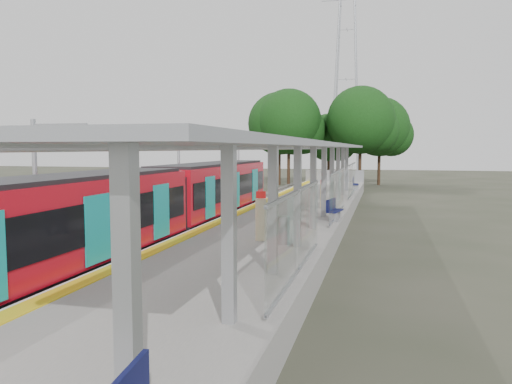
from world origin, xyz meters
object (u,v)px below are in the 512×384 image
(train, at_px, (160,203))
(litter_bin, at_px, (283,230))
(bench_mid, at_px, (333,209))
(info_pillar_near, at_px, (261,219))
(info_pillar_far, at_px, (323,196))
(bench_far, at_px, (355,183))

(train, bearing_deg, litter_bin, -21.97)
(bench_mid, bearing_deg, info_pillar_near, -99.80)
(train, height_order, info_pillar_far, train)
(litter_bin, bearing_deg, info_pillar_near, 150.42)
(litter_bin, bearing_deg, bench_mid, 79.78)
(train, xyz_separation_m, litter_bin, (5.94, -2.40, -0.54))
(bench_far, bearing_deg, info_pillar_far, -98.04)
(bench_mid, xyz_separation_m, litter_bin, (-1.17, -6.48, -0.03))
(info_pillar_far, distance_m, litter_bin, 11.04)
(train, relative_size, litter_bin, 27.07)
(train, height_order, info_pillar_near, train)
(train, xyz_separation_m, info_pillar_far, (6.10, 8.64, -0.33))
(bench_far, xyz_separation_m, litter_bin, (-1.17, -24.72, -0.05))
(info_pillar_near, xyz_separation_m, info_pillar_far, (1.11, 10.49, -0.08))
(bench_far, relative_size, info_pillar_near, 0.85)
(train, relative_size, bench_far, 17.54)
(info_pillar_far, bearing_deg, litter_bin, -106.98)
(info_pillar_near, bearing_deg, bench_mid, 64.68)
(info_pillar_near, distance_m, litter_bin, 1.13)
(info_pillar_far, bearing_deg, bench_far, 69.65)
(bench_mid, distance_m, litter_bin, 6.59)
(bench_far, relative_size, litter_bin, 1.54)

